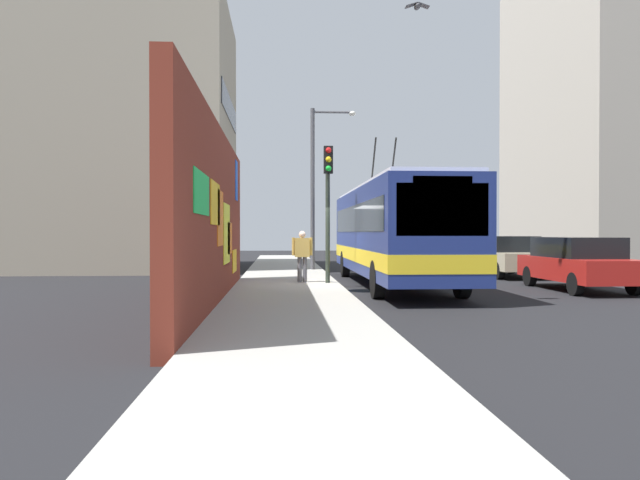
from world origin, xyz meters
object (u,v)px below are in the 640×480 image
(city_bus, at_px, (392,230))
(traffic_light, at_px, (328,191))
(parked_car_champagne, at_px, (505,255))
(parked_car_red, at_px, (577,262))
(pedestrian_midblock, at_px, (302,252))
(street_lamp, at_px, (318,177))

(city_bus, relative_size, traffic_light, 2.95)
(city_bus, height_order, parked_car_champagne, city_bus)
(parked_car_red, distance_m, traffic_light, 7.77)
(pedestrian_midblock, bearing_deg, street_lamp, -7.56)
(parked_car_red, bearing_deg, pedestrian_midblock, 78.22)
(parked_car_red, relative_size, street_lamp, 0.69)
(city_bus, distance_m, street_lamp, 7.13)
(parked_car_red, xyz_separation_m, traffic_light, (1.27, 7.35, 2.18))
(parked_car_red, distance_m, pedestrian_midblock, 8.31)
(parked_car_champagne, distance_m, street_lamp, 8.32)
(traffic_light, bearing_deg, parked_car_champagne, -57.61)
(city_bus, distance_m, parked_car_red, 5.66)
(parked_car_red, distance_m, street_lamp, 11.60)
(traffic_light, bearing_deg, city_bus, -70.66)
(parked_car_champagne, xyz_separation_m, traffic_light, (-4.66, 7.35, 2.17))
(city_bus, bearing_deg, street_lamp, 17.56)
(parked_car_red, xyz_separation_m, parked_car_champagne, (5.94, -0.00, 0.00))
(city_bus, distance_m, pedestrian_midblock, 3.03)
(pedestrian_midblock, relative_size, traffic_light, 0.38)
(parked_car_red, relative_size, parked_car_champagne, 0.95)
(traffic_light, xyz_separation_m, street_lamp, (7.19, -0.11, 1.07))
(parked_car_champagne, bearing_deg, street_lamp, 70.76)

